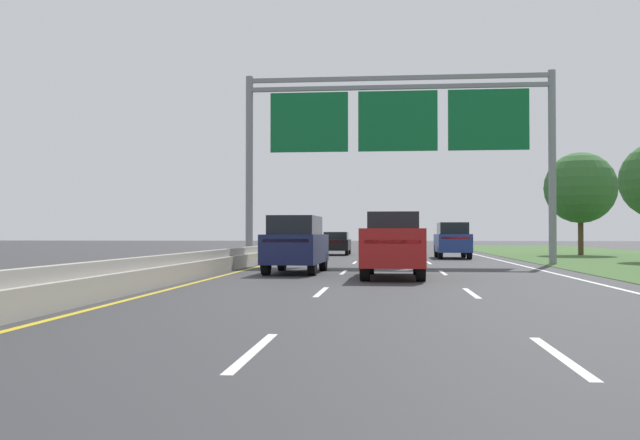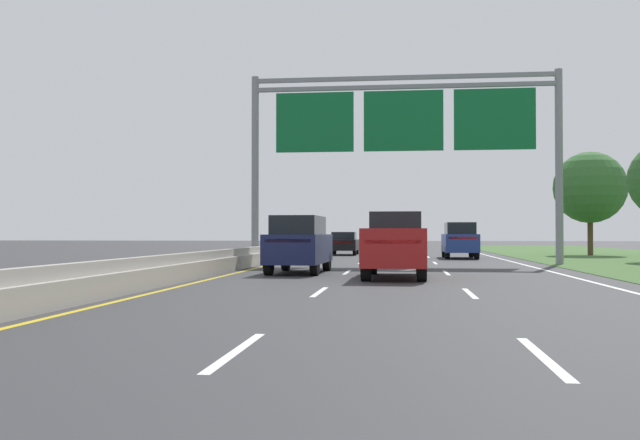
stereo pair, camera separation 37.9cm
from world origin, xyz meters
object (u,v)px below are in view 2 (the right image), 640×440
overhead_sign_gantry (403,128)px  car_blue_right_lane_suv (460,240)px  car_black_left_lane_sedan (344,243)px  roadside_tree_distant (590,188)px  car_navy_left_lane_suv (299,243)px  pickup_truck_red (395,245)px

overhead_sign_gantry → car_blue_right_lane_suv: bearing=67.4°
car_black_left_lane_sedan → car_blue_right_lane_suv: bearing=-129.7°
overhead_sign_gantry → roadside_tree_distant: 19.37m
car_black_left_lane_sedan → car_navy_left_lane_suv: 22.54m
overhead_sign_gantry → car_black_left_lane_sedan: 15.65m
car_blue_right_lane_suv → car_navy_left_lane_suv: size_ratio=0.99×
car_navy_left_lane_suv → overhead_sign_gantry: bearing=-22.8°
pickup_truck_red → car_navy_left_lane_suv: bearing=58.0°
pickup_truck_red → car_navy_left_lane_suv: 4.25m
overhead_sign_gantry → pickup_truck_red: (-0.31, -10.85, -5.51)m
car_navy_left_lane_suv → roadside_tree_distant: size_ratio=0.68×
overhead_sign_gantry → car_black_left_lane_sedan: (-4.01, 13.99, -5.76)m
pickup_truck_red → car_black_left_lane_sedan: size_ratio=1.23×
pickup_truck_red → roadside_tree_distant: 28.77m
car_black_left_lane_sedan → car_navy_left_lane_suv: bearing=180.0°
overhead_sign_gantry → car_navy_left_lane_suv: (-3.88, -8.55, -5.48)m
pickup_truck_red → car_navy_left_lane_suv: (-3.57, 2.31, 0.02)m
pickup_truck_red → roadside_tree_distant: bearing=-25.8°
car_black_left_lane_sedan → overhead_sign_gantry: bearing=-164.3°
car_navy_left_lane_suv → roadside_tree_distant: roadside_tree_distant is taller
pickup_truck_red → roadside_tree_distant: size_ratio=0.78×
overhead_sign_gantry → pickup_truck_red: 12.17m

